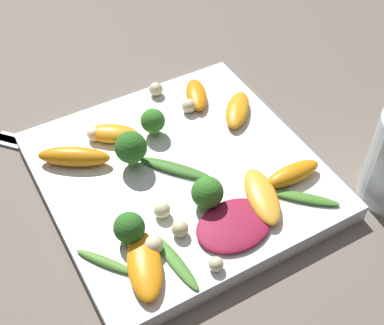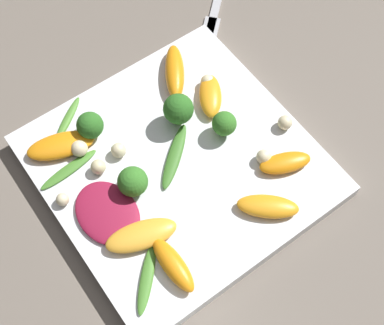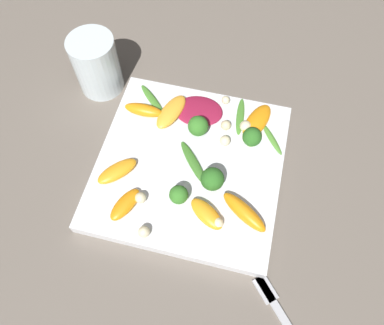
% 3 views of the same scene
% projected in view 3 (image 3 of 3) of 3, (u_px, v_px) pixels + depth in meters
% --- Properties ---
extents(ground_plane, '(2.40, 2.40, 0.00)m').
position_uv_depth(ground_plane, '(190.00, 169.00, 0.61)').
color(ground_plane, '#6B6056').
extents(plate, '(0.29, 0.29, 0.02)m').
position_uv_depth(plate, '(189.00, 166.00, 0.60)').
color(plate, white).
rests_on(plate, ground_plane).
extents(drinking_glass, '(0.08, 0.08, 0.11)m').
position_uv_depth(drinking_glass, '(97.00, 65.00, 0.64)').
color(drinking_glass, silver).
rests_on(drinking_glass, ground_plane).
extents(fork, '(0.13, 0.12, 0.01)m').
position_uv_depth(fork, '(285.00, 320.00, 0.50)').
color(fork, '#B2B2B7').
rests_on(fork, ground_plane).
extents(radicchio_leaf_0, '(0.07, 0.09, 0.01)m').
position_uv_depth(radicchio_leaf_0, '(199.00, 111.00, 0.63)').
color(radicchio_leaf_0, maroon).
rests_on(radicchio_leaf_0, plate).
extents(orange_segment_0, '(0.06, 0.08, 0.02)m').
position_uv_depth(orange_segment_0, '(244.00, 212.00, 0.54)').
color(orange_segment_0, orange).
rests_on(orange_segment_0, plate).
extents(orange_segment_1, '(0.02, 0.07, 0.02)m').
position_uv_depth(orange_segment_1, '(144.00, 110.00, 0.62)').
color(orange_segment_1, orange).
rests_on(orange_segment_1, plate).
extents(orange_segment_2, '(0.08, 0.05, 0.02)m').
position_uv_depth(orange_segment_2, '(171.00, 112.00, 0.62)').
color(orange_segment_2, '#FCAD33').
rests_on(orange_segment_2, plate).
extents(orange_segment_3, '(0.06, 0.05, 0.01)m').
position_uv_depth(orange_segment_3, '(125.00, 204.00, 0.55)').
color(orange_segment_3, orange).
rests_on(orange_segment_3, plate).
extents(orange_segment_4, '(0.06, 0.06, 0.02)m').
position_uv_depth(orange_segment_4, '(207.00, 214.00, 0.54)').
color(orange_segment_4, orange).
rests_on(orange_segment_4, plate).
extents(orange_segment_5, '(0.08, 0.06, 0.02)m').
position_uv_depth(orange_segment_5, '(257.00, 121.00, 0.62)').
color(orange_segment_5, orange).
rests_on(orange_segment_5, plate).
extents(orange_segment_6, '(0.07, 0.06, 0.02)m').
position_uv_depth(orange_segment_6, '(117.00, 171.00, 0.57)').
color(orange_segment_6, orange).
rests_on(orange_segment_6, plate).
extents(broccoli_floret_0, '(0.04, 0.04, 0.04)m').
position_uv_depth(broccoli_floret_0, '(212.00, 179.00, 0.55)').
color(broccoli_floret_0, '#84AD5B').
rests_on(broccoli_floret_0, plate).
extents(broccoli_floret_1, '(0.03, 0.03, 0.03)m').
position_uv_depth(broccoli_floret_1, '(252.00, 137.00, 0.59)').
color(broccoli_floret_1, '#84AD5B').
rests_on(broccoli_floret_1, plate).
extents(broccoli_floret_2, '(0.03, 0.03, 0.04)m').
position_uv_depth(broccoli_floret_2, '(197.00, 126.00, 0.60)').
color(broccoli_floret_2, '#84AD5B').
rests_on(broccoli_floret_2, plate).
extents(broccoli_floret_3, '(0.03, 0.03, 0.03)m').
position_uv_depth(broccoli_floret_3, '(179.00, 195.00, 0.54)').
color(broccoli_floret_3, '#84AD5B').
rests_on(broccoli_floret_3, plate).
extents(arugula_sprig_0, '(0.08, 0.07, 0.01)m').
position_uv_depth(arugula_sprig_0, '(193.00, 163.00, 0.58)').
color(arugula_sprig_0, '#3D7528').
rests_on(arugula_sprig_0, plate).
extents(arugula_sprig_1, '(0.06, 0.05, 0.01)m').
position_uv_depth(arugula_sprig_1, '(272.00, 139.00, 0.61)').
color(arugula_sprig_1, '#518E33').
rests_on(arugula_sprig_1, plate).
extents(arugula_sprig_2, '(0.06, 0.06, 0.01)m').
position_uv_depth(arugula_sprig_2, '(152.00, 100.00, 0.64)').
color(arugula_sprig_2, '#47842D').
rests_on(arugula_sprig_2, plate).
extents(arugula_sprig_3, '(0.07, 0.02, 0.00)m').
position_uv_depth(arugula_sprig_3, '(240.00, 116.00, 0.63)').
color(arugula_sprig_3, '#47842D').
rests_on(arugula_sprig_3, plate).
extents(macadamia_nut_0, '(0.01, 0.01, 0.01)m').
position_uv_depth(macadamia_nut_0, '(226.00, 100.00, 0.64)').
color(macadamia_nut_0, beige).
rests_on(macadamia_nut_0, plate).
extents(macadamia_nut_1, '(0.02, 0.02, 0.02)m').
position_uv_depth(macadamia_nut_1, '(144.00, 232.00, 0.53)').
color(macadamia_nut_1, beige).
rests_on(macadamia_nut_1, plate).
extents(macadamia_nut_2, '(0.02, 0.02, 0.02)m').
position_uv_depth(macadamia_nut_2, '(225.00, 141.00, 0.60)').
color(macadamia_nut_2, beige).
rests_on(macadamia_nut_2, plate).
extents(macadamia_nut_3, '(0.02, 0.02, 0.02)m').
position_uv_depth(macadamia_nut_3, '(226.00, 125.00, 0.61)').
color(macadamia_nut_3, beige).
rests_on(macadamia_nut_3, plate).
extents(macadamia_nut_4, '(0.02, 0.02, 0.02)m').
position_uv_depth(macadamia_nut_4, '(141.00, 198.00, 0.55)').
color(macadamia_nut_4, beige).
rests_on(macadamia_nut_4, plate).
extents(macadamia_nut_5, '(0.02, 0.02, 0.02)m').
position_uv_depth(macadamia_nut_5, '(218.00, 223.00, 0.53)').
color(macadamia_nut_5, beige).
rests_on(macadamia_nut_5, plate).
extents(macadamia_nut_6, '(0.02, 0.02, 0.02)m').
position_uv_depth(macadamia_nut_6, '(245.00, 126.00, 0.61)').
color(macadamia_nut_6, beige).
rests_on(macadamia_nut_6, plate).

